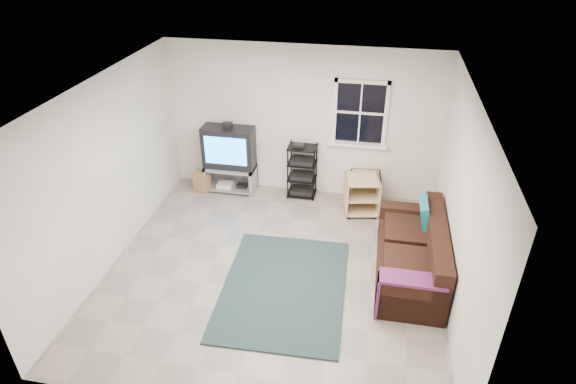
% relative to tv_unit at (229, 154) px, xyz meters
% --- Properties ---
extents(room, '(4.60, 4.62, 4.60)m').
position_rel_tv_unit_xyz_m(room, '(2.18, 0.21, 0.76)').
color(room, gray).
rests_on(room, ground).
extents(tv_unit, '(0.88, 0.44, 1.30)m').
position_rel_tv_unit_xyz_m(tv_unit, '(0.00, 0.00, 0.00)').
color(tv_unit, gray).
rests_on(tv_unit, ground).
extents(av_rack, '(0.49, 0.36, 0.98)m').
position_rel_tv_unit_xyz_m(av_rack, '(1.28, 0.05, -0.29)').
color(av_rack, black).
rests_on(av_rack, ground).
extents(side_table_left, '(0.63, 0.63, 0.63)m').
position_rel_tv_unit_xyz_m(side_table_left, '(2.32, -0.25, -0.38)').
color(side_table_left, '#DBBC87').
rests_on(side_table_left, ground).
extents(side_table_right, '(0.54, 0.55, 0.57)m').
position_rel_tv_unit_xyz_m(side_table_right, '(2.37, 0.00, -0.40)').
color(side_table_right, '#DBBC87').
rests_on(side_table_right, ground).
extents(sofa, '(0.86, 1.94, 0.89)m').
position_rel_tv_unit_xyz_m(sofa, '(3.12, -1.79, -0.40)').
color(sofa, black).
rests_on(sofa, ground).
extents(shag_rug, '(1.69, 2.28, 0.03)m').
position_rel_tv_unit_xyz_m(shag_rug, '(1.44, -2.40, -0.70)').
color(shag_rug, black).
rests_on(shag_rug, ground).
extents(paper_bag, '(0.30, 0.22, 0.39)m').
position_rel_tv_unit_xyz_m(paper_bag, '(-0.50, -0.15, -0.52)').
color(paper_bag, olive).
rests_on(paper_bag, ground).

